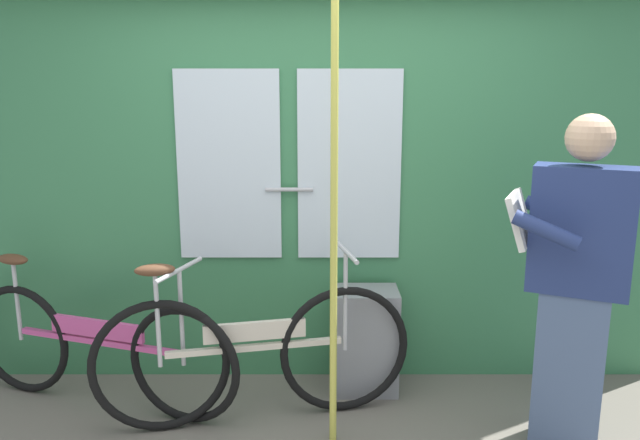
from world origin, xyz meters
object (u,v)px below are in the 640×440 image
bicycle_leaning_behind (253,354)px  handrail_pole (333,223)px  passenger_reading_newspaper (574,279)px  trash_bin_by_wall (365,340)px  bicycle_near_door (96,347)px

bicycle_leaning_behind → handrail_pole: handrail_pole is taller
passenger_reading_newspaper → trash_bin_by_wall: size_ratio=2.68×
bicycle_near_door → passenger_reading_newspaper: 2.55m
bicycle_near_door → trash_bin_by_wall: bearing=25.9°
bicycle_near_door → bicycle_leaning_behind: bearing=8.4°
passenger_reading_newspaper → handrail_pole: handrail_pole is taller
bicycle_leaning_behind → passenger_reading_newspaper: (1.57, -0.23, 0.49)m
passenger_reading_newspaper → trash_bin_by_wall: passenger_reading_newspaper is taller
bicycle_leaning_behind → handrail_pole: size_ratio=0.74×
passenger_reading_newspaper → trash_bin_by_wall: bearing=-7.0°
bicycle_leaning_behind → trash_bin_by_wall: 0.72m
bicycle_leaning_behind → bicycle_near_door: bearing=157.8°
bicycle_near_door → bicycle_leaning_behind: 0.91m
bicycle_near_door → handrail_pole: bearing=3.5°
bicycle_leaning_behind → handrail_pole: 0.88m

